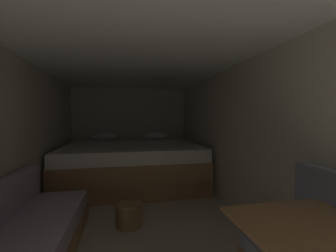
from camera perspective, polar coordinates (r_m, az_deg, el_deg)
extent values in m
plane|color=#B2A893|center=(2.91, -7.85, -24.22)|extent=(7.46, 7.46, 0.00)
cube|color=beige|center=(5.37, -9.72, -1.01)|extent=(2.74, 0.05, 2.00)
cube|color=beige|center=(2.88, -35.83, -4.15)|extent=(0.05, 5.46, 2.00)
cube|color=beige|center=(3.02, 18.48, -3.57)|extent=(0.05, 5.46, 2.00)
cube|color=white|center=(2.71, -8.09, 17.70)|extent=(2.74, 5.46, 0.05)
cube|color=#9E7247|center=(4.42, -9.25, -11.09)|extent=(2.52, 1.97, 0.56)
cube|color=white|center=(4.35, -9.28, -6.11)|extent=(2.48, 1.93, 0.21)
ellipsoid|color=white|center=(5.12, -15.98, -2.60)|extent=(0.55, 0.31, 0.20)
ellipsoid|color=white|center=(5.15, -3.30, -2.49)|extent=(0.55, 0.31, 0.20)
cube|color=#9E7247|center=(1.58, 31.71, -20.55)|extent=(0.76, 0.58, 0.02)
cylinder|color=olive|center=(2.90, -9.92, -21.58)|extent=(0.32, 0.32, 0.26)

